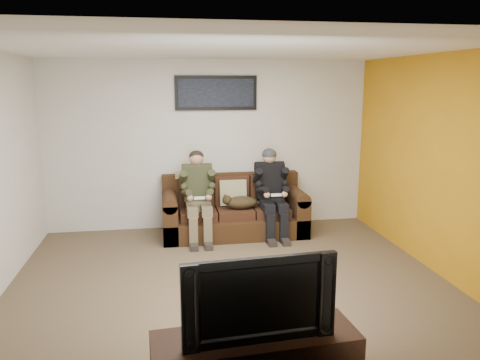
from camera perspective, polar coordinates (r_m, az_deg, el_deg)
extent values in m
plane|color=brown|center=(5.50, -1.13, -12.41)|extent=(5.00, 5.00, 0.00)
plane|color=silver|center=(5.03, -1.25, 15.73)|extent=(5.00, 5.00, 0.00)
plane|color=beige|center=(7.31, -3.72, 4.27)|extent=(5.00, 0.00, 5.00)
plane|color=beige|center=(2.96, 5.09, -7.04)|extent=(5.00, 0.00, 5.00)
plane|color=beige|center=(5.99, 23.22, 1.66)|extent=(0.00, 4.50, 4.50)
plane|color=#C48213|center=(5.98, 23.14, 1.66)|extent=(0.00, 4.50, 4.50)
cube|color=#362010|center=(7.11, -0.73, -5.46)|extent=(2.12, 0.92, 0.29)
cube|color=#362010|center=(7.34, -1.16, -1.40)|extent=(2.12, 0.19, 0.58)
cube|color=#362010|center=(7.00, -8.52, -4.65)|extent=(0.21, 0.92, 0.58)
cube|color=#362010|center=(7.27, 6.76, -3.97)|extent=(0.21, 0.92, 0.58)
cylinder|color=#362010|center=(6.92, -8.59, -2.35)|extent=(0.21, 0.92, 0.21)
cylinder|color=#362010|center=(7.20, 6.82, -1.75)|extent=(0.21, 0.92, 0.21)
cube|color=#3A1F11|center=(6.95, -5.14, -4.10)|extent=(0.53, 0.58, 0.14)
cube|color=#3A1F11|center=(7.14, -5.35, -1.34)|extent=(0.53, 0.14, 0.42)
cube|color=#3A1F11|center=(7.01, -0.67, -3.92)|extent=(0.53, 0.58, 0.14)
cube|color=#3A1F11|center=(7.20, -1.01, -1.19)|extent=(0.53, 0.14, 0.42)
cube|color=#3A1F11|center=(7.11, 3.70, -3.72)|extent=(0.53, 0.58, 0.14)
cube|color=#3A1F11|center=(7.30, 3.24, -1.03)|extent=(0.53, 0.14, 0.42)
cube|color=#9B9266|center=(7.10, -0.88, -1.54)|extent=(0.41, 0.19, 0.40)
cube|color=#C1B68D|center=(7.20, -6.22, 0.63)|extent=(0.43, 0.21, 0.08)
cube|color=brown|center=(6.88, -5.14, -3.07)|extent=(0.36, 0.30, 0.14)
cube|color=#2F311D|center=(6.91, -5.25, -0.45)|extent=(0.40, 0.30, 0.53)
cylinder|color=#2F311D|center=(6.89, -5.30, 1.29)|extent=(0.44, 0.18, 0.18)
sphere|color=#AB7762|center=(6.88, -5.34, 2.63)|extent=(0.21, 0.21, 0.21)
cube|color=brown|center=(6.69, -5.87, -3.62)|extent=(0.15, 0.42, 0.13)
cube|color=brown|center=(6.70, -4.16, -3.55)|extent=(0.15, 0.42, 0.13)
cube|color=brown|center=(6.57, -5.71, -6.37)|extent=(0.12, 0.13, 0.42)
cube|color=brown|center=(6.59, -3.96, -6.29)|extent=(0.12, 0.13, 0.42)
cube|color=black|center=(6.55, -5.63, -8.01)|extent=(0.11, 0.26, 0.08)
cube|color=black|center=(6.57, -3.87, -7.94)|extent=(0.11, 0.26, 0.08)
cylinder|color=#2F311D|center=(6.81, -6.90, 0.19)|extent=(0.11, 0.30, 0.28)
cylinder|color=#2F311D|center=(6.84, -3.55, 0.30)|extent=(0.11, 0.30, 0.28)
cylinder|color=#2F311D|center=(6.63, -6.52, -1.53)|extent=(0.14, 0.32, 0.15)
cylinder|color=#2F311D|center=(6.65, -3.60, -1.43)|extent=(0.14, 0.32, 0.15)
sphere|color=#AB7762|center=(6.53, -6.11, -2.19)|extent=(0.09, 0.09, 0.09)
sphere|color=#AB7762|center=(6.55, -3.83, -2.11)|extent=(0.09, 0.09, 0.09)
cube|color=white|center=(6.52, -4.96, -2.19)|extent=(0.15, 0.04, 0.03)
ellipsoid|color=black|center=(6.89, -5.35, 2.90)|extent=(0.22, 0.22, 0.17)
cube|color=black|center=(7.04, 3.77, -2.70)|extent=(0.36, 0.30, 0.14)
cube|color=black|center=(7.07, 3.62, -0.15)|extent=(0.40, 0.30, 0.53)
cylinder|color=black|center=(7.05, 3.60, 1.56)|extent=(0.44, 0.18, 0.18)
sphere|color=tan|center=(7.04, 3.58, 2.87)|extent=(0.21, 0.21, 0.21)
cube|color=black|center=(6.83, 3.33, -3.23)|extent=(0.15, 0.42, 0.13)
cube|color=black|center=(6.88, 4.96, -3.16)|extent=(0.15, 0.42, 0.13)
cube|color=black|center=(6.72, 3.67, -5.91)|extent=(0.12, 0.13, 0.42)
cube|color=black|center=(6.77, 5.33, -5.81)|extent=(0.12, 0.13, 0.42)
cube|color=black|center=(6.71, 3.81, -7.52)|extent=(0.11, 0.26, 0.08)
cube|color=black|center=(6.75, 5.48, -7.41)|extent=(0.11, 0.26, 0.08)
cylinder|color=black|center=(6.94, 2.15, 0.49)|extent=(0.11, 0.30, 0.28)
cylinder|color=black|center=(7.03, 5.34, 0.59)|extent=(0.11, 0.30, 0.28)
cylinder|color=black|center=(6.77, 2.76, -1.19)|extent=(0.14, 0.32, 0.15)
cylinder|color=black|center=(6.85, 5.54, -1.08)|extent=(0.14, 0.32, 0.15)
sphere|color=tan|center=(6.68, 3.30, -1.83)|extent=(0.09, 0.09, 0.09)
sphere|color=tan|center=(6.74, 5.46, -1.74)|extent=(0.09, 0.09, 0.09)
cube|color=white|center=(6.69, 4.43, -1.82)|extent=(0.15, 0.04, 0.03)
ellipsoid|color=black|center=(7.04, 3.59, 3.11)|extent=(0.22, 0.22, 0.19)
ellipsoid|color=#3F2F18|center=(6.90, 0.17, -2.76)|extent=(0.47, 0.26, 0.19)
sphere|color=#3F2F18|center=(6.83, -1.61, -2.45)|extent=(0.14, 0.14, 0.14)
cone|color=#3F2F18|center=(6.77, -1.74, -1.96)|extent=(0.04, 0.04, 0.04)
cone|color=#3F2F18|center=(6.84, -1.82, -1.82)|extent=(0.04, 0.04, 0.04)
cylinder|color=#3F2F18|center=(7.00, 2.04, -2.85)|extent=(0.26, 0.13, 0.08)
cube|color=black|center=(7.23, -2.93, 10.55)|extent=(1.25, 0.04, 0.52)
cube|color=black|center=(7.21, -2.91, 10.55)|extent=(1.15, 0.01, 0.42)
imported|color=black|center=(3.41, 1.97, -13.73)|extent=(1.10, 0.22, 0.63)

